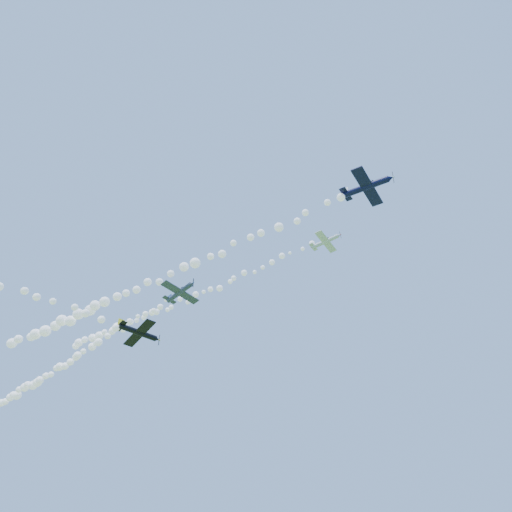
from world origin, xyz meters
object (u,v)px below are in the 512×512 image
Objects in this scene: plane_white at (326,241)px; plane_grey at (180,292)px; plane_black at (139,333)px; plane_navy at (367,187)px.

plane_white reaches higher than plane_grey.
plane_white reaches higher than plane_black.
plane_white is 0.82× the size of plane_grey.
plane_white reaches higher than plane_navy.
plane_grey is 13.60m from plane_black.
plane_navy is at bearing -42.03° from plane_white.
plane_grey is 1.02× the size of plane_black.
plane_grey is (-24.26, -11.46, -6.17)m from plane_white.
plane_black is at bearing -172.17° from plane_navy.
plane_grey is at bearing 176.96° from plane_navy.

